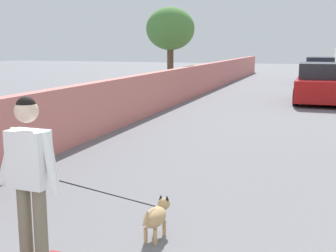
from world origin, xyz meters
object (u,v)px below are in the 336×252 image
at_px(tree_left_near, 170,29).
at_px(car_far, 320,71).
at_px(person_skateboarder, 30,171).
at_px(dog, 156,216).
at_px(car_near, 319,84).

distance_m(tree_left_near, car_far, 10.09).
bearing_deg(car_far, person_skateboarder, 173.98).
bearing_deg(tree_left_near, person_skateboarder, -166.03).
height_order(person_skateboarder, dog, person_skateboarder).
height_order(tree_left_near, car_near, tree_left_near).
relative_size(tree_left_near, person_skateboarder, 2.35).
xyz_separation_m(car_near, car_far, (8.98, 0.00, 0.00)).
relative_size(tree_left_near, car_far, 0.94).
distance_m(person_skateboarder, car_near, 15.23).
relative_size(dog, car_near, 0.38).
height_order(tree_left_near, person_skateboarder, tree_left_near).
relative_size(tree_left_near, dog, 2.58).
distance_m(tree_left_near, dog, 16.57).
bearing_deg(car_far, car_near, 180.00).
xyz_separation_m(person_skateboarder, car_near, (15.02, -2.53, -0.36)).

